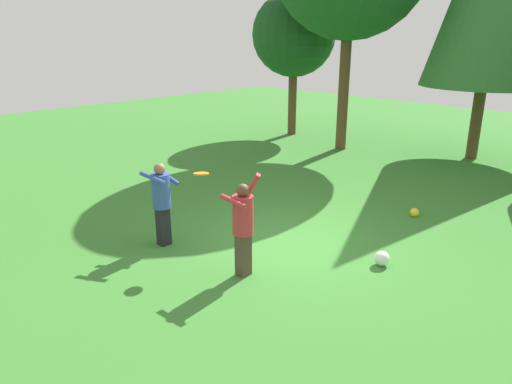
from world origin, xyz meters
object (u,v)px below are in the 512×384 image
Objects in this scene: person_catcher at (161,198)px; ball_blue at (244,190)px; ball_yellow at (415,212)px; person_thrower at (243,222)px; frisbee at (201,174)px; ball_white at (382,258)px; tree_far_left at (294,35)px.

ball_blue is at bearing 92.44° from person_catcher.
ball_blue is at bearing -157.66° from ball_yellow.
frisbee is (-1.06, 0.02, 0.59)m from person_thrower.
ball_white is at bearing -12.68° from ball_blue.
person_catcher is 7.10× the size of ball_blue.
person_thrower reaches higher than ball_white.
ball_yellow is at bearing -32.53° from tree_far_left.
ball_blue is 4.08m from ball_yellow.
frisbee reaches higher than ball_white.
ball_white is (0.69, -2.55, 0.03)m from ball_yellow.
ball_yellow is 0.75× the size of ball_white.
ball_blue is 8.47m from tree_far_left.
ball_white is (1.47, 1.91, -0.81)m from person_thrower.
frisbee is 1.45× the size of ball_white.
ball_yellow is 0.04× the size of tree_far_left.
person_thrower is 4.25m from ball_blue.
ball_blue is 0.86× the size of ball_white.
ball_yellow is (0.79, 4.46, -0.84)m from person_thrower.
tree_far_left reaches higher than person_catcher.
ball_yellow is at bearing -98.84° from person_thrower.
person_thrower is 1.95m from person_catcher.
person_catcher is at bearing -71.47° from ball_blue.
person_thrower is 1.21m from frisbee.
frisbee is at bearing -143.32° from ball_white.
frisbee is 1.70× the size of ball_blue.
ball_white reaches higher than ball_yellow.
ball_yellow is (2.72, 4.69, -0.85)m from person_catcher.
frisbee reaches higher than ball_yellow.
person_catcher is 0.30× the size of tree_far_left.
frisbee is 0.07× the size of tree_far_left.
frisbee reaches higher than ball_blue.
tree_far_left reaches higher than ball_blue.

